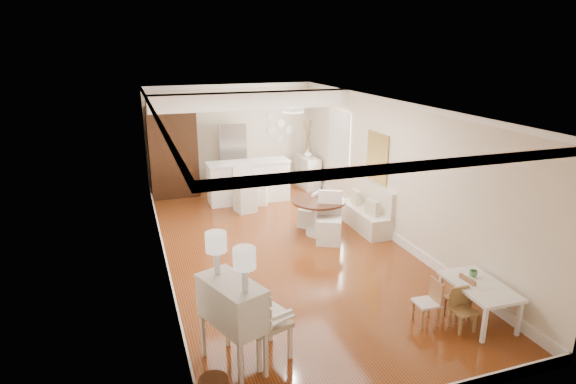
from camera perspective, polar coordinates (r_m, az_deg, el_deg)
room at (r=9.10m, az=-0.93°, el=5.53°), size 9.00×9.04×2.82m
secretary_bureau at (r=6.04m, az=-6.58°, el=-15.42°), size 1.19×1.20×1.16m
gustavian_armchair at (r=6.24m, az=-2.78°, el=-14.93°), size 0.73×0.73×1.02m
kids_table at (r=7.58m, az=21.56°, el=-12.03°), size 0.71×1.14×0.56m
kids_chair_a at (r=7.48m, az=19.52°, el=-11.81°), size 0.33×0.33×0.64m
kids_chair_b at (r=7.24m, az=16.10°, el=-12.42°), size 0.34×0.34×0.66m
kids_chair_c at (r=7.26m, az=20.09°, el=-13.00°), size 0.30×0.30×0.61m
banquette at (r=10.40m, az=9.10°, el=-1.71°), size 0.52×1.60×0.98m
dining_table at (r=9.99m, az=3.61°, el=-3.01°), size 1.44×1.44×0.75m
slip_chair_near at (r=9.56m, az=4.91°, el=-3.13°), size 0.66×0.67×1.02m
slip_chair_far at (r=10.38m, az=2.54°, el=-2.02°), size 0.55×0.56×0.81m
breakfast_counter at (r=12.06m, az=-4.69°, el=1.25°), size 2.05×0.65×1.03m
bar_stool_left at (r=11.31m, az=-5.14°, el=0.30°), size 0.52×0.52×1.09m
bar_stool_right at (r=11.82m, az=-3.39°, el=0.69°), size 0.48×0.48×0.93m
pantry_cabinet at (r=12.67m, az=-13.47°, el=4.57°), size 1.20×0.60×2.30m
fridge at (r=13.00m, az=-5.02°, el=4.17°), size 0.75×0.65×1.80m
sideboard at (r=13.23m, az=2.35°, el=2.36°), size 0.45×0.92×0.86m
pencil_cup at (r=7.63m, az=21.12°, el=-8.99°), size 0.16×0.16×0.09m
branch_vase at (r=13.08m, az=2.35°, el=4.61°), size 0.26×0.26×0.21m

